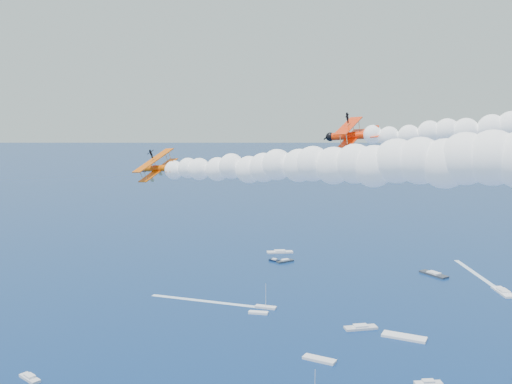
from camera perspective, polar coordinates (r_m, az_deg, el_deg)
The scene contains 5 objects.
biplane_lead at distance 88.85m, azimuth 9.39°, elevation 5.38°, with size 8.27×9.28×5.59m, color #FF2F05, non-canonical shape.
biplane_trail at distance 89.09m, azimuth -9.33°, elevation 2.27°, with size 7.12×7.99×4.81m, color #DD5404, non-canonical shape.
smoke_trail_trail at distance 73.19m, azimuth 5.74°, elevation 2.55°, with size 52.80×6.90×9.97m, color white, non-canonical shape.
spectator_boats at distance 173.36m, azimuth 13.27°, elevation -14.12°, with size 206.14×169.13×0.70m.
boat_wakes at distance 182.97m, azimuth 14.98°, elevation -13.05°, with size 172.13×167.63×0.04m.
Camera 1 is at (43.83, -44.60, 66.58)m, focal length 41.50 mm.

